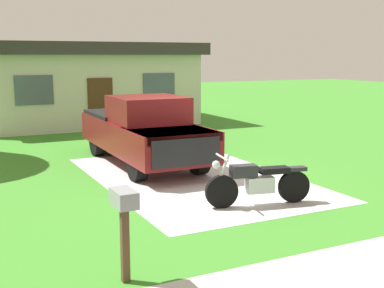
{
  "coord_description": "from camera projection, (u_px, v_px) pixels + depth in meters",
  "views": [
    {
      "loc": [
        -5.46,
        -10.89,
        2.97
      ],
      "look_at": [
        -0.17,
        -0.28,
        0.9
      ],
      "focal_mm": 47.51,
      "sensor_mm": 36.0,
      "label": 1
    }
  ],
  "objects": [
    {
      "name": "ground_plane",
      "position": [
        193.0,
        178.0,
        12.51
      ],
      "size": [
        80.0,
        80.0,
        0.0
      ],
      "primitive_type": "plane",
      "color": "#3E882A"
    },
    {
      "name": "driveway_pad",
      "position": [
        193.0,
        178.0,
        12.51
      ],
      "size": [
        4.46,
        7.11,
        0.01
      ],
      "primitive_type": "cube",
      "color": "#BDBDBD",
      "rests_on": "ground"
    },
    {
      "name": "sidewalk_strip",
      "position": [
        382.0,
        267.0,
        7.22
      ],
      "size": [
        36.0,
        1.8,
        0.01
      ],
      "primitive_type": "cube",
      "color": "silver",
      "rests_on": "ground"
    },
    {
      "name": "motorcycle",
      "position": [
        258.0,
        182.0,
        10.14
      ],
      "size": [
        2.19,
        0.81,
        1.09
      ],
      "color": "black",
      "rests_on": "ground"
    },
    {
      "name": "pickup_truck",
      "position": [
        142.0,
        130.0,
        14.01
      ],
      "size": [
        2.06,
        5.65,
        1.9
      ],
      "color": "black",
      "rests_on": "ground"
    },
    {
      "name": "mailbox",
      "position": [
        124.0,
        211.0,
        6.59
      ],
      "size": [
        0.26,
        0.48,
        1.26
      ],
      "color": "#4C3823",
      "rests_on": "ground"
    },
    {
      "name": "neighbor_house",
      "position": [
        84.0,
        83.0,
        22.21
      ],
      "size": [
        9.6,
        5.6,
        3.5
      ],
      "color": "beige",
      "rests_on": "ground"
    }
  ]
}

